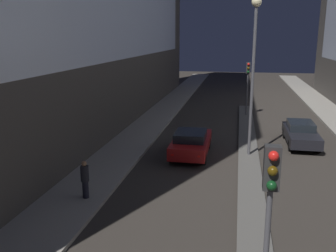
# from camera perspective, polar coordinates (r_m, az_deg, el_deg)

# --- Properties ---
(median_strip) EXTENTS (1.10, 30.24, 0.13)m
(median_strip) POSITION_cam_1_polar(r_m,az_deg,el_deg) (20.92, 12.18, -4.59)
(median_strip) COLOR #56544F
(median_strip) RESTS_ON ground
(traffic_light_near) EXTENTS (0.32, 0.42, 4.28)m
(traffic_light_near) POSITION_cam_1_polar(r_m,az_deg,el_deg) (7.88, 15.24, -10.88)
(traffic_light_near) COLOR #4C4C51
(traffic_light_near) RESTS_ON median_strip
(traffic_light_mid) EXTENTS (0.32, 0.42, 4.28)m
(traffic_light_mid) POSITION_cam_1_polar(r_m,az_deg,el_deg) (31.05, 12.07, 7.39)
(traffic_light_mid) COLOR #4C4C51
(traffic_light_mid) RESTS_ON median_strip
(street_lamp) EXTENTS (0.51, 0.51, 8.26)m
(street_lamp) POSITION_cam_1_polar(r_m,az_deg,el_deg) (20.14, 12.97, 10.94)
(street_lamp) COLOR #4C4C51
(street_lamp) RESTS_ON median_strip
(car_left_lane) EXTENTS (1.90, 4.48, 1.44)m
(car_left_lane) POSITION_cam_1_polar(r_m,az_deg,el_deg) (20.67, 3.54, -2.54)
(car_left_lane) COLOR maroon
(car_left_lane) RESTS_ON ground
(car_right_lane) EXTENTS (1.74, 4.61, 1.37)m
(car_right_lane) POSITION_cam_1_polar(r_m,az_deg,el_deg) (24.12, 19.59, -1.04)
(car_right_lane) COLOR black
(car_right_lane) RESTS_ON ground
(pedestrian_on_left_sidewalk) EXTENTS (0.33, 0.33, 1.54)m
(pedestrian_on_left_sidewalk) POSITION_cam_1_polar(r_m,az_deg,el_deg) (15.34, -12.54, -7.83)
(pedestrian_on_left_sidewalk) COLOR black
(pedestrian_on_left_sidewalk) RESTS_ON sidewalk_left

